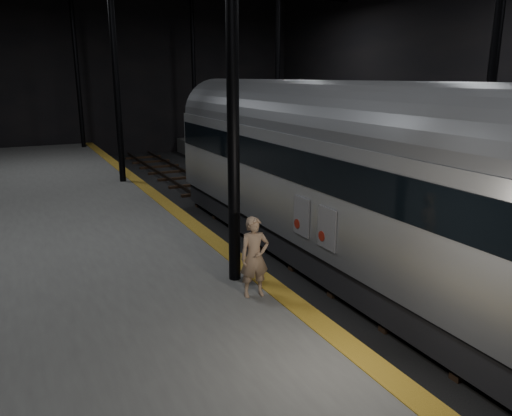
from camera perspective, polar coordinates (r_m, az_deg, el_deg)
ground at (r=16.69m, az=4.01°, el=-4.14°), size 44.00×44.00×0.00m
platform_left at (r=14.48m, az=-22.74°, el=-6.24°), size 9.00×43.80×1.00m
platform_right at (r=21.21m, az=21.84°, el=0.35°), size 9.00×43.80×1.00m
tactile_strip at (r=15.07m, az=-6.68°, el=-2.29°), size 0.50×43.80×0.01m
track at (r=16.67m, az=4.01°, el=-3.92°), size 2.40×43.00×0.24m
train at (r=13.40m, az=11.03°, el=3.72°), size 2.91×19.44×5.20m
woman at (r=10.22m, az=-0.18°, el=-5.64°), size 0.66×0.48×1.69m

